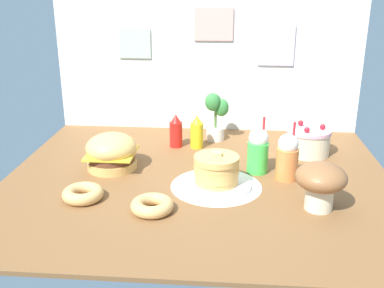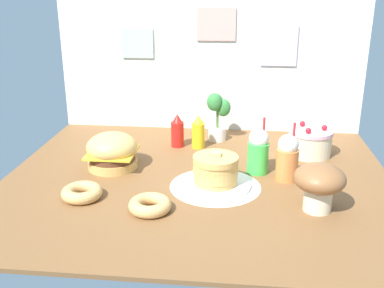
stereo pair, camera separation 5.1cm
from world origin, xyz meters
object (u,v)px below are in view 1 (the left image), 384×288
at_px(burger, 112,152).
at_px(ketchup_bottle, 176,132).
at_px(orange_float_cup, 287,157).
at_px(potted_plant, 216,115).
at_px(mustard_bottle, 197,133).
at_px(donut_pink_glaze, 83,193).
at_px(mushroom_stool, 321,181).
at_px(donut_chocolate, 152,205).
at_px(pancake_stack, 216,172).
at_px(layer_cake, 308,141).
at_px(cream_soda_cup, 258,151).

bearing_deg(burger, ketchup_bottle, 50.45).
bearing_deg(orange_float_cup, potted_plant, 123.54).
xyz_separation_m(mustard_bottle, potted_plant, (0.11, 0.15, 0.07)).
xyz_separation_m(donut_pink_glaze, mushroom_stool, (1.09, -0.00, 0.10)).
bearing_deg(donut_chocolate, pancake_stack, 46.04).
xyz_separation_m(orange_float_cup, mushroom_stool, (0.11, -0.32, 0.01)).
height_order(orange_float_cup, potted_plant, potted_plant).
relative_size(layer_cake, ketchup_bottle, 1.25).
distance_m(pancake_stack, layer_cake, 0.72).
height_order(pancake_stack, mustard_bottle, mustard_bottle).
distance_m(layer_cake, potted_plant, 0.60).
bearing_deg(layer_cake, donut_pink_glaze, -148.81).
distance_m(pancake_stack, donut_pink_glaze, 0.65).
bearing_deg(donut_pink_glaze, cream_soda_cup, 25.63).
relative_size(cream_soda_cup, orange_float_cup, 1.00).
bearing_deg(potted_plant, donut_chocolate, -103.96).
distance_m(orange_float_cup, potted_plant, 0.70).
distance_m(layer_cake, cream_soda_cup, 0.43).
xyz_separation_m(mustard_bottle, cream_soda_cup, (0.35, -0.35, 0.03)).
bearing_deg(cream_soda_cup, mushroom_stool, -57.77).
bearing_deg(burger, layer_cake, 15.64).
distance_m(cream_soda_cup, orange_float_cup, 0.17).
xyz_separation_m(pancake_stack, potted_plant, (-0.03, 0.71, 0.09)).
height_order(donut_pink_glaze, mushroom_stool, mushroom_stool).
xyz_separation_m(burger, mustard_bottle, (0.44, 0.37, 0.00)).
bearing_deg(cream_soda_cup, potted_plant, 115.70).
distance_m(cream_soda_cup, donut_pink_glaze, 0.93).
relative_size(burger, pancake_stack, 0.78).
bearing_deg(donut_pink_glaze, donut_chocolate, -14.93).
relative_size(ketchup_bottle, donut_pink_glaze, 1.08).
xyz_separation_m(donut_chocolate, potted_plant, (0.25, 1.00, 0.14)).
bearing_deg(layer_cake, ketchup_bottle, 175.23).
bearing_deg(mustard_bottle, potted_plant, 54.38).
bearing_deg(ketchup_bottle, burger, -129.55).
distance_m(burger, mushroom_stool, 1.12).
height_order(pancake_stack, cream_soda_cup, cream_soda_cup).
xyz_separation_m(burger, donut_chocolate, (0.30, -0.48, -0.06)).
xyz_separation_m(orange_float_cup, donut_chocolate, (-0.64, -0.41, -0.09)).
bearing_deg(ketchup_bottle, layer_cake, -4.77).
bearing_deg(mustard_bottle, donut_pink_glaze, -122.73).
bearing_deg(orange_float_cup, donut_chocolate, -147.11).
height_order(ketchup_bottle, mustard_bottle, same).
height_order(ketchup_bottle, cream_soda_cup, cream_soda_cup).
height_order(layer_cake, donut_pink_glaze, layer_cake).
bearing_deg(layer_cake, mustard_bottle, 175.02).
distance_m(layer_cake, mustard_bottle, 0.67).
relative_size(pancake_stack, ketchup_bottle, 1.70).
distance_m(layer_cake, donut_pink_glaze, 1.34).
bearing_deg(donut_pink_glaze, ketchup_bottle, 65.07).
distance_m(burger, cream_soda_cup, 0.79).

